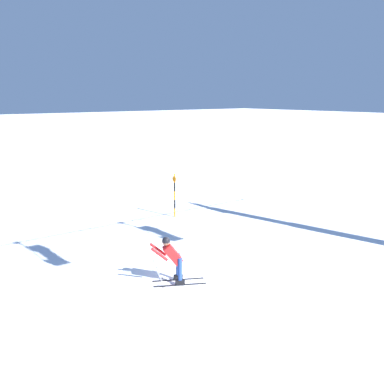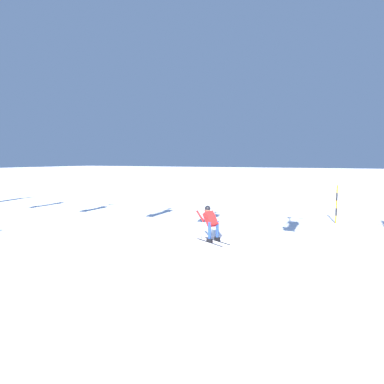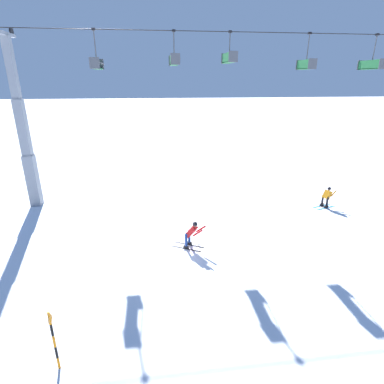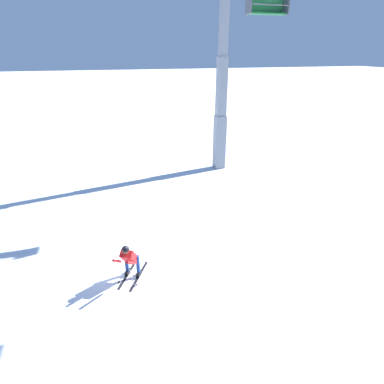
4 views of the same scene
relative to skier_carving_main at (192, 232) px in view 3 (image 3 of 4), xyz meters
name	(u,v)px [view 3 (image 3 of 4)]	position (x,y,z in m)	size (l,w,h in m)	color
ground_plane	(165,246)	(-1.34, 0.38, -0.87)	(260.00, 260.00, 0.00)	white
skier_carving_main	(192,232)	(0.00, 0.00, 0.00)	(1.81, 1.36, 1.65)	black
lift_tower_near	(25,137)	(-9.81, 6.99, 3.75)	(0.67, 2.47, 10.99)	gray
haul_cable	(246,32)	(4.27, 6.99, 9.96)	(0.05, 0.05, 34.16)	black
chairlift_seat_nearest	(96,63)	(-4.95, 6.99, 8.12)	(0.61, 1.80, 2.24)	black
chairlift_seat_second	(173,60)	(-0.27, 6.99, 8.34)	(0.61, 1.92, 2.00)	black
chairlift_seat_middle	(228,58)	(3.21, 6.99, 8.48)	(0.61, 2.09, 1.85)	black
chairlift_seat_fourth	(305,64)	(8.39, 6.99, 8.15)	(0.61, 1.78, 2.21)	black
chairlift_seat_farthest	(371,65)	(13.06, 6.99, 8.14)	(0.61, 2.26, 2.20)	black
trail_marker_pole	(54,339)	(-4.79, -6.37, 0.25)	(0.07, 0.28, 2.08)	orange
skier_distant_uphill	(327,196)	(9.65, 4.16, -0.09)	(1.64, 1.01, 1.50)	#198CCC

